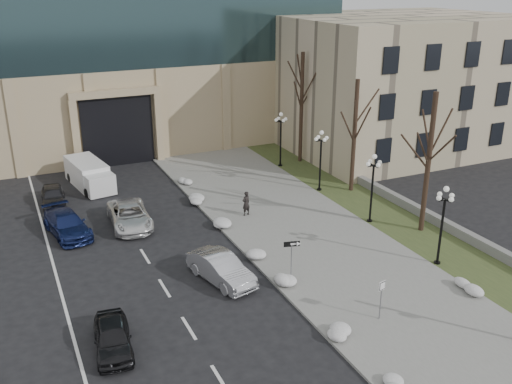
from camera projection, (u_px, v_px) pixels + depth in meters
ground at (381, 365)px, 24.03m from camera, size 160.00×160.00×0.00m
sidewalk at (295, 226)px, 37.25m from camera, size 9.00×40.00×0.12m
curb at (232, 238)px, 35.48m from camera, size 0.30×40.00×0.14m
grass_strip at (377, 210)px, 39.81m from camera, size 4.00×40.00×0.10m
stone_wall at (383, 192)px, 42.19m from camera, size 0.50×30.00×0.70m
classical_building at (397, 81)px, 54.26m from camera, size 22.00×18.12×12.00m
car_a at (113, 337)px, 24.79m from camera, size 2.03×4.05×1.32m
car_b at (221, 269)px, 30.40m from camera, size 2.66×4.82×1.51m
car_c at (67, 224)px, 35.88m from camera, size 2.86×5.25×1.44m
car_d at (130, 215)px, 37.17m from camera, size 2.75×5.40×1.46m
car_e at (53, 196)px, 40.65m from camera, size 1.85×4.03×1.34m
pedestrian at (246, 203)px, 38.49m from camera, size 0.71×0.57×1.71m
box_truck at (89, 175)px, 44.06m from camera, size 3.00×6.34×1.93m
one_way_sign at (294, 249)px, 29.87m from camera, size 0.89×0.38×2.41m
keep_sign at (382, 292)px, 26.58m from camera, size 0.45×0.16×2.13m
snow_clump_b at (335, 333)px, 25.71m from camera, size 1.10×1.60×0.36m
snow_clump_c at (292, 283)px, 29.83m from camera, size 1.10×1.60×0.36m
snow_clump_d at (254, 253)px, 33.06m from camera, size 1.10×1.60×0.36m
snow_clump_e at (225, 226)px, 36.66m from camera, size 1.10×1.60×0.36m
snow_clump_f at (200, 200)px, 40.88m from camera, size 1.10×1.60×0.36m
snow_clump_g at (183, 182)px, 44.33m from camera, size 1.10×1.60×0.36m
snow_clump_h at (466, 289)px, 29.31m from camera, size 1.10×1.60×0.36m
lamppost_a at (443, 215)px, 31.28m from camera, size 1.18×1.18×4.76m
lamppost_b at (373, 179)px, 36.79m from camera, size 1.18×1.18×4.76m
lamppost_c at (321, 153)px, 42.30m from camera, size 1.18×1.18×4.76m
lamppost_d at (281, 132)px, 47.81m from camera, size 1.18×1.18×4.76m
tree_near at (431, 144)px, 34.56m from camera, size 3.20×3.20×9.00m
tree_mid at (355, 120)px, 41.45m from camera, size 3.20×3.20×8.50m
tree_far at (302, 92)px, 48.00m from camera, size 3.20×3.20×9.50m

